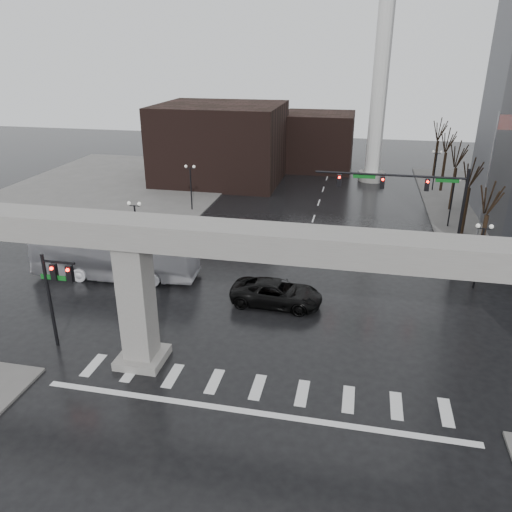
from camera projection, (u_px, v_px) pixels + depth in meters
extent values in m
plane|color=black|center=(261.00, 376.00, 27.57)|extent=(160.00, 160.00, 0.00)
cube|color=slate|center=(121.00, 186.00, 64.98)|extent=(28.00, 36.00, 0.15)
cube|color=gray|center=(262.00, 241.00, 24.47)|extent=(48.00, 2.20, 1.40)
cube|color=gray|center=(137.00, 305.00, 27.50)|extent=(1.60, 1.60, 7.30)
cube|color=gray|center=(143.00, 357.00, 28.81)|extent=(2.60, 2.60, 0.50)
cube|color=black|center=(221.00, 143.00, 66.18)|extent=(16.00, 14.00, 10.00)
cube|color=black|center=(318.00, 141.00, 73.30)|extent=(10.00, 10.00, 8.00)
cylinder|color=silver|center=(382.00, 62.00, 62.09)|extent=(2.00, 2.00, 30.00)
cylinder|color=gray|center=(372.00, 176.00, 67.67)|extent=(3.60, 3.60, 1.20)
cylinder|color=black|center=(461.00, 217.00, 40.53)|extent=(0.24, 0.24, 8.00)
cylinder|color=black|center=(390.00, 175.00, 40.43)|extent=(12.00, 0.18, 0.18)
cube|color=black|center=(427.00, 185.00, 40.11)|extent=(0.35, 0.30, 1.00)
cube|color=black|center=(382.00, 183.00, 40.78)|extent=(0.35, 0.30, 1.00)
cube|color=black|center=(339.00, 180.00, 41.45)|extent=(0.35, 0.30, 1.00)
sphere|color=#FF0C05|center=(428.00, 182.00, 39.83)|extent=(0.20, 0.20, 0.20)
cube|color=#0D5D19|center=(447.00, 180.00, 39.65)|extent=(1.80, 0.05, 0.35)
cube|color=#0D5D19|center=(364.00, 176.00, 40.89)|extent=(1.80, 0.05, 0.35)
cylinder|color=black|center=(50.00, 301.00, 29.31)|extent=(0.20, 0.20, 6.00)
cylinder|color=black|center=(59.00, 262.00, 28.11)|extent=(2.00, 0.14, 0.14)
cube|color=black|center=(54.00, 272.00, 28.44)|extent=(0.35, 0.30, 1.00)
cube|color=black|center=(70.00, 274.00, 28.25)|extent=(0.35, 0.30, 1.00)
cube|color=#0D5D19|center=(53.00, 277.00, 28.59)|extent=(1.60, 0.05, 0.30)
cylinder|color=silver|center=(486.00, 185.00, 42.22)|extent=(0.12, 0.12, 12.00)
cube|color=red|center=(511.00, 122.00, 40.01)|extent=(2.00, 0.03, 1.20)
cylinder|color=black|center=(479.00, 259.00, 36.69)|extent=(0.14, 0.14, 4.80)
cube|color=black|center=(484.00, 229.00, 35.78)|extent=(0.90, 0.06, 0.06)
sphere|color=silver|center=(478.00, 226.00, 35.78)|extent=(0.32, 0.32, 0.32)
sphere|color=silver|center=(491.00, 227.00, 35.61)|extent=(0.32, 0.32, 0.32)
cylinder|color=black|center=(451.00, 205.00, 49.31)|extent=(0.14, 0.14, 4.80)
cube|color=black|center=(455.00, 181.00, 48.40)|extent=(0.90, 0.06, 0.06)
sphere|color=silver|center=(450.00, 179.00, 48.41)|extent=(0.32, 0.32, 0.32)
sphere|color=silver|center=(460.00, 179.00, 48.24)|extent=(0.32, 0.32, 0.32)
cylinder|color=black|center=(435.00, 172.00, 61.94)|extent=(0.14, 0.14, 4.80)
cube|color=black|center=(437.00, 153.00, 61.02)|extent=(0.90, 0.06, 0.06)
sphere|color=silver|center=(434.00, 152.00, 61.03)|extent=(0.32, 0.32, 0.32)
sphere|color=silver|center=(441.00, 152.00, 60.86)|extent=(0.32, 0.32, 0.32)
cylinder|color=black|center=(137.00, 233.00, 41.85)|extent=(0.14, 0.14, 4.80)
cube|color=black|center=(134.00, 206.00, 40.94)|extent=(0.90, 0.06, 0.06)
sphere|color=silver|center=(129.00, 203.00, 40.95)|extent=(0.32, 0.32, 0.32)
sphere|color=silver|center=(139.00, 204.00, 40.77)|extent=(0.32, 0.32, 0.32)
cylinder|color=black|center=(191.00, 190.00, 54.47)|extent=(0.14, 0.14, 4.80)
cube|color=black|center=(190.00, 168.00, 53.56)|extent=(0.90, 0.06, 0.06)
sphere|color=silver|center=(186.00, 166.00, 53.57)|extent=(0.32, 0.32, 0.32)
sphere|color=silver|center=(194.00, 167.00, 53.40)|extent=(0.32, 0.32, 0.32)
cylinder|color=black|center=(225.00, 163.00, 67.10)|extent=(0.14, 0.14, 4.80)
cube|color=black|center=(224.00, 145.00, 66.19)|extent=(0.90, 0.06, 0.06)
sphere|color=silver|center=(221.00, 143.00, 66.19)|extent=(0.32, 0.32, 0.32)
sphere|color=silver|center=(228.00, 144.00, 66.02)|extent=(0.32, 0.32, 0.32)
cylinder|color=black|center=(482.00, 242.00, 40.15)|extent=(0.34, 0.34, 4.55)
cylinder|color=black|center=(490.00, 197.00, 38.70)|extent=(0.12, 1.52, 2.98)
cylinder|color=black|center=(496.00, 200.00, 38.92)|extent=(0.83, 1.14, 2.51)
cylinder|color=black|center=(465.00, 212.00, 47.34)|extent=(0.34, 0.34, 4.66)
cylinder|color=black|center=(472.00, 172.00, 45.86)|extent=(0.12, 1.55, 3.05)
cylinder|color=black|center=(476.00, 174.00, 46.08)|extent=(0.85, 1.16, 2.57)
cylinder|color=black|center=(453.00, 190.00, 54.54)|extent=(0.34, 0.34, 4.76)
cylinder|color=black|center=(458.00, 154.00, 53.02)|extent=(0.12, 1.59, 3.11)
cylinder|color=black|center=(462.00, 156.00, 53.25)|extent=(0.86, 1.18, 2.62)
cylinder|color=black|center=(443.00, 172.00, 61.73)|extent=(0.34, 0.34, 4.87)
cylinder|color=black|center=(448.00, 140.00, 60.18)|extent=(0.12, 1.62, 3.18)
cylinder|color=black|center=(452.00, 142.00, 60.41)|extent=(0.88, 1.20, 2.68)
cylinder|color=black|center=(435.00, 159.00, 68.92)|extent=(0.34, 0.34, 4.97)
cylinder|color=black|center=(440.00, 129.00, 67.34)|extent=(0.12, 1.65, 3.25)
cylinder|color=black|center=(443.00, 131.00, 67.57)|extent=(0.89, 1.23, 2.74)
imported|color=black|center=(277.00, 293.00, 34.91)|extent=(6.49, 3.20, 1.77)
imported|color=silver|center=(115.00, 255.00, 38.84)|extent=(13.09, 3.94, 3.59)
imported|color=black|center=(242.00, 230.00, 47.20)|extent=(2.35, 4.98, 1.64)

